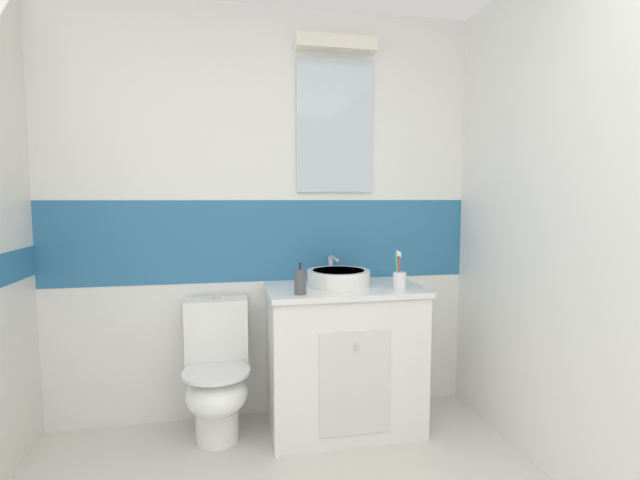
{
  "coord_description": "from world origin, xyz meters",
  "views": [
    {
      "loc": [
        -0.22,
        -0.4,
        1.36
      ],
      "look_at": [
        0.22,
        1.79,
        1.16
      ],
      "focal_mm": 25.52,
      "sensor_mm": 36.0,
      "label": 1
    }
  ],
  "objects_px": {
    "toothbrush_cup": "(400,279)",
    "soap_dispenser": "(300,282)",
    "toilet": "(217,375)",
    "sink_basin": "(338,277)"
  },
  "relations": [
    {
      "from": "toothbrush_cup",
      "to": "soap_dispenser",
      "type": "xyz_separation_m",
      "value": [
        -0.57,
        -0.03,
        0.01
      ]
    },
    {
      "from": "sink_basin",
      "to": "toilet",
      "type": "xyz_separation_m",
      "value": [
        -0.71,
        -0.02,
        -0.53
      ]
    },
    {
      "from": "toilet",
      "to": "soap_dispenser",
      "type": "distance_m",
      "value": 0.74
    },
    {
      "from": "toilet",
      "to": "soap_dispenser",
      "type": "bearing_deg",
      "value": -23.0
    },
    {
      "from": "toilet",
      "to": "toothbrush_cup",
      "type": "height_order",
      "value": "toothbrush_cup"
    },
    {
      "from": "sink_basin",
      "to": "soap_dispenser",
      "type": "height_order",
      "value": "soap_dispenser"
    },
    {
      "from": "toothbrush_cup",
      "to": "toilet",
      "type": "bearing_deg",
      "value": 170.84
    },
    {
      "from": "toilet",
      "to": "soap_dispenser",
      "type": "relative_size",
      "value": 4.5
    },
    {
      "from": "sink_basin",
      "to": "soap_dispenser",
      "type": "bearing_deg",
      "value": -140.84
    },
    {
      "from": "toilet",
      "to": "soap_dispenser",
      "type": "xyz_separation_m",
      "value": [
        0.45,
        -0.19,
        0.55
      ]
    }
  ]
}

